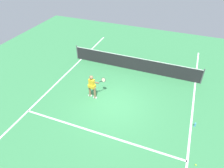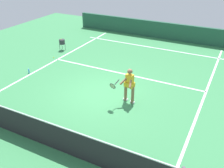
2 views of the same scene
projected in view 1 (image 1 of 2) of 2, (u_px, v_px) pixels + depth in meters
The scene contains 8 objects.
ground_plane at pixel (114, 104), 11.77m from camera, with size 24.36×24.36×0.00m, color #38844C.
service_line_marking at pixel (98, 133), 10.03m from camera, with size 8.54×0.10×0.01m, color white.
sideline_left_marking at pixel (52, 87), 13.02m from camera, with size 0.10×16.74×0.01m, color white.
sideline_right_marking at pixel (191, 124), 10.52m from camera, with size 0.10×16.74×0.01m, color white.
court_net at pixel (134, 64), 14.37m from camera, with size 9.22×0.08×1.12m.
tennis_player at pixel (92, 86), 11.75m from camera, with size 0.89×0.91×1.55m.
tennis_ball_near at pixel (196, 165), 8.62m from camera, with size 0.07×0.07×0.07m, color #D1E533.
water_bottle at pixel (195, 125), 10.31m from camera, with size 0.07×0.07×0.24m, color #4C9EE5.
Camera 1 is at (3.07, -8.21, 7.94)m, focal length 32.49 mm.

